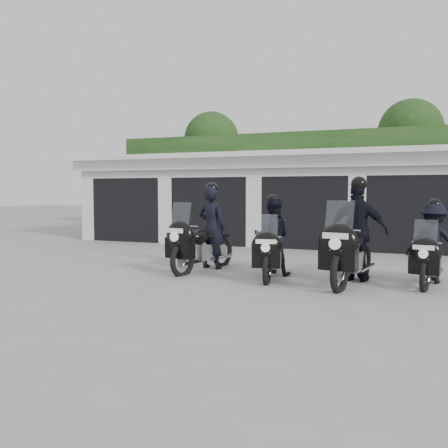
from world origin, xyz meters
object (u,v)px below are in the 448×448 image
(police_bike_a, at_px, (204,234))
(police_bike_c, at_px, (355,236))
(police_bike_b, at_px, (271,241))
(police_bike_d, at_px, (432,247))

(police_bike_a, distance_m, police_bike_c, 3.28)
(police_bike_b, bearing_deg, police_bike_d, -2.41)
(police_bike_a, height_order, police_bike_b, police_bike_a)
(police_bike_a, bearing_deg, police_bike_c, 6.65)
(police_bike_a, xyz_separation_m, police_bike_c, (3.27, -0.29, 0.09))
(police_bike_c, height_order, police_bike_d, police_bike_c)
(police_bike_a, height_order, police_bike_d, police_bike_a)
(police_bike_b, distance_m, police_bike_c, 1.66)
(police_bike_a, distance_m, police_bike_b, 1.63)
(police_bike_a, distance_m, police_bike_d, 4.65)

